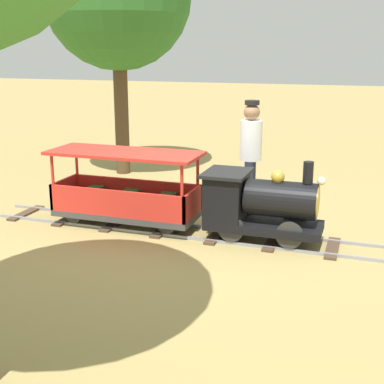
# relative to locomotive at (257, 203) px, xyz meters

# --- Properties ---
(ground_plane) EXTENTS (60.00, 60.00, 0.00)m
(ground_plane) POSITION_rel_locomotive_xyz_m (0.00, -1.02, -0.48)
(ground_plane) COLOR #A38C51
(track) EXTENTS (0.70, 5.70, 0.04)m
(track) POSITION_rel_locomotive_xyz_m (0.00, -0.86, -0.47)
(track) COLOR gray
(track) RESTS_ON ground_plane
(locomotive) EXTENTS (0.66, 1.45, 1.00)m
(locomotive) POSITION_rel_locomotive_xyz_m (0.00, 0.00, 0.00)
(locomotive) COLOR black
(locomotive) RESTS_ON ground_plane
(passenger_car) EXTENTS (0.76, 2.00, 0.97)m
(passenger_car) POSITION_rel_locomotive_xyz_m (0.00, -1.76, -0.06)
(passenger_car) COLOR #3F3F3F
(passenger_car) RESTS_ON ground_plane
(conductor_person) EXTENTS (0.30, 0.30, 1.62)m
(conductor_person) POSITION_rel_locomotive_xyz_m (-1.00, -0.32, 0.47)
(conductor_person) COLOR #282D47
(conductor_person) RESTS_ON ground_plane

